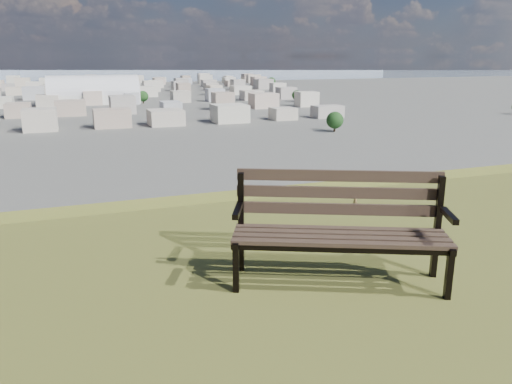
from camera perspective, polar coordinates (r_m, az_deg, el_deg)
name	(u,v)px	position (r m, az deg, el deg)	size (l,w,h in m)	color
park_bench	(339,222)	(4.25, 9.51, -3.41)	(1.83, 1.24, 0.92)	#443727
arena	(94,95)	(311.83, -18.01, 10.51)	(51.29, 22.53, 21.47)	silver
city_blocks	(70,89)	(397.24, -20.53, 10.94)	(395.00, 361.00, 7.00)	beige
city_trees	(22,96)	(322.87, -25.19, 9.92)	(406.52, 387.20, 9.98)	#312618
bay_water	(67,73)	(902.51, -20.76, 12.59)	(2400.00, 700.00, 0.12)	#7F92A2
far_hills	(40,57)	(1406.31, -23.49, 13.98)	(2050.00, 340.00, 60.00)	#8894A9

